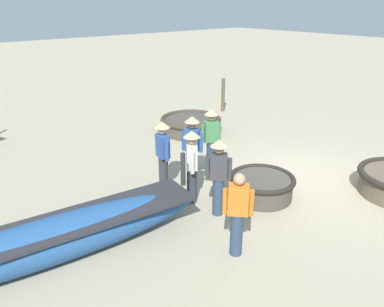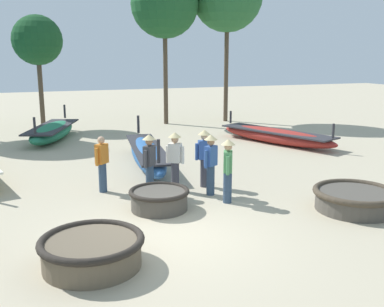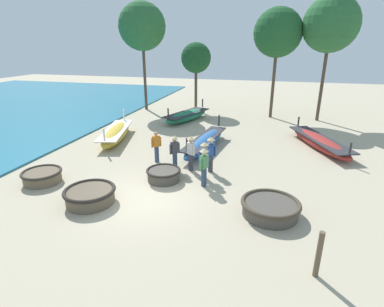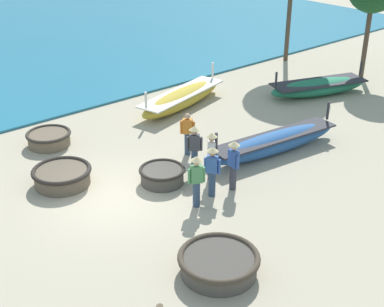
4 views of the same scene
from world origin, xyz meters
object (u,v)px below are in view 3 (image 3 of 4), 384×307
Objects in this scene: long_boat_blue_hull at (187,116)px; tree_tall_back at (142,27)px; long_boat_ochre_hull at (319,142)px; mooring_post_shoreline at (319,254)px; long_boat_white_hull at (116,134)px; fisherman_hauling at (175,150)px; tree_center at (196,58)px; coracle_tilted at (164,174)px; fisherman_standing_left at (204,165)px; fisherman_by_coracle at (156,146)px; fisherman_with_hat at (204,158)px; fisherman_standing_right at (191,151)px; coracle_far_right at (90,195)px; coracle_beside_post at (42,176)px; long_boat_red_hull at (205,142)px; fisherman_crouching at (211,152)px; coracle_front_right at (270,207)px.

tree_tall_back reaches higher than long_boat_blue_hull.
mooring_post_shoreline is at bearing -97.35° from long_boat_ochre_hull.
long_boat_white_hull is 3.22× the size of fisherman_hauling.
long_boat_blue_hull is 5.55m from tree_center.
mooring_post_shoreline reaches higher than coracle_tilted.
mooring_post_shoreline is at bearing -55.78° from tree_tall_back.
tree_center is at bearing 105.33° from fisherman_standing_left.
fisherman_by_coracle is (-1.17, 0.68, -0.12)m from fisherman_hauling.
fisherman_hauling is 1.00× the size of fisherman_with_hat.
fisherman_standing_right is (-0.94, 1.44, 0.00)m from fisherman_standing_left.
coracle_far_right is 12.69m from long_boat_ochre_hull.
tree_tall_back reaches higher than fisherman_standing_left.
coracle_beside_post is 0.99× the size of fisherman_standing_left.
fisherman_standing_right is 1.06× the size of fisherman_by_coracle.
fisherman_with_hat is (2.71, -1.28, 0.12)m from fisherman_by_coracle.
long_boat_red_hull is (0.85, 4.41, 0.12)m from coracle_tilted.
tree_tall_back reaches higher than fisherman_hauling.
tree_center is (-3.01, 12.96, 3.46)m from fisherman_standing_right.
fisherman_by_coracle is at bearing -36.86° from long_boat_white_hull.
mooring_post_shoreline is 20.61m from tree_center.
fisherman_standing_left is at bearing -129.23° from long_boat_ochre_hull.
coracle_beside_post is 0.33× the size of long_boat_blue_hull.
mooring_post_shoreline is (5.58, -5.66, -0.30)m from fisherman_hauling.
fisherman_with_hat and fisherman_crouching have the same top height.
fisherman_hauling is 1.65m from fisherman_with_hat.
coracle_beside_post is 0.99× the size of fisherman_hauling.
fisherman_by_coracle is at bearing -64.81° from tree_tall_back.
fisherman_hauling and fisherman_with_hat have the same top height.
tree_tall_back is at bearing 121.34° from fisherman_standing_left.
long_boat_white_hull is (-2.90, -5.74, 0.01)m from long_boat_blue_hull.
fisherman_standing_left reaches higher than long_boat_blue_hull.
coracle_far_right is at bearing -138.74° from fisherman_with_hat.
tree_tall_back reaches higher than coracle_tilted.
long_boat_red_hull is at bearing -162.54° from long_boat_ochre_hull.
long_boat_blue_hull is 8.57m from tree_tall_back.
fisherman_crouching reaches higher than mooring_post_shoreline.
coracle_beside_post is 0.31× the size of long_boat_white_hull.
coracle_far_right is at bearing -126.36° from fisherman_standing_right.
long_boat_blue_hull reaches higher than coracle_far_right.
long_boat_blue_hull is at bearing 89.67° from coracle_far_right.
tree_tall_back is at bearing 101.14° from long_boat_white_hull.
fisherman_standing_left and fisherman_with_hat have the same top height.
coracle_beside_post is at bearing 178.71° from coracle_front_right.
fisherman_standing_left is at bearing -58.66° from tree_tall_back.
fisherman_by_coracle is at bearing 144.45° from fisherman_standing_left.
fisherman_hauling reaches higher than coracle_tilted.
mooring_post_shoreline is (7.68, -1.86, 0.34)m from coracle_far_right.
long_boat_red_hull is 3.40× the size of fisherman_with_hat.
long_boat_ochre_hull is at bearing 42.00° from coracle_tilted.
fisherman_standing_right and fisherman_with_hat have the same top height.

